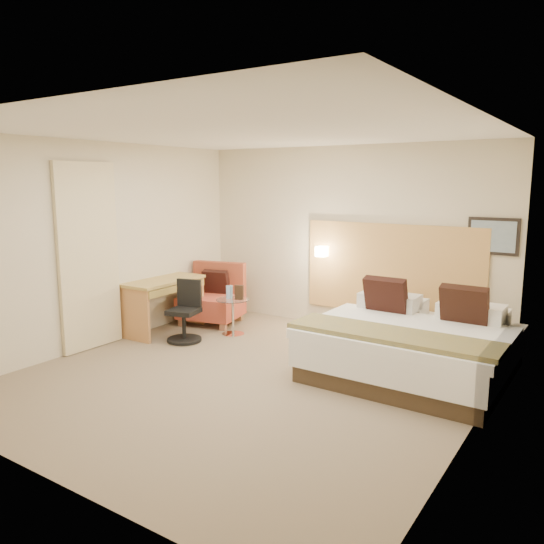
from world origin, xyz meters
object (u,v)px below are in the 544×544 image
Objects in this scene: lounge_chair at (213,299)px; desk_chair at (185,316)px; bed at (414,345)px; side_table at (233,315)px; desk at (165,291)px.

desk_chair is (0.32, -0.98, -0.02)m from lounge_chair.
bed is at bearing -8.28° from lounge_chair.
side_table is at bearing 178.14° from bed.
bed is 1.73× the size of desk.
side_table is 0.73× the size of desk_chair.
lounge_chair reaches higher than desk.
bed is 2.13× the size of lounge_chair.
bed is 2.67m from side_table.
desk_chair is (0.56, -0.19, -0.27)m from desk.
side_table is 0.48× the size of desk.
lounge_chair is 1.03m from desk_chair.
lounge_chair reaches higher than desk_chair.
bed is at bearing 4.81° from desk.
lounge_chair is at bearing 171.72° from bed.
desk_chair is at bearing -72.06° from lounge_chair.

